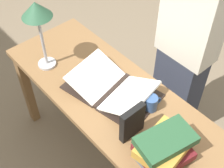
# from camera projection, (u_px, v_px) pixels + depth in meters

# --- Properties ---
(ground_plane) EXTENTS (12.00, 12.00, 0.00)m
(ground_plane) POSITION_uv_depth(u_px,v_px,m) (113.00, 159.00, 2.36)
(ground_plane) COLOR #70604C
(reading_desk) EXTENTS (1.54, 0.57, 0.74)m
(reading_desk) POSITION_uv_depth(u_px,v_px,m) (113.00, 107.00, 1.90)
(reading_desk) COLOR brown
(reading_desk) RESTS_ON ground_plane
(open_book) EXTENTS (0.59, 0.43, 0.11)m
(open_book) POSITION_uv_depth(u_px,v_px,m) (112.00, 88.00, 1.82)
(open_book) COLOR black
(open_book) RESTS_ON reading_desk
(book_stack_tall) EXTENTS (0.25, 0.30, 0.17)m
(book_stack_tall) POSITION_uv_depth(u_px,v_px,m) (164.00, 148.00, 1.48)
(book_stack_tall) COLOR slate
(book_stack_tall) RESTS_ON reading_desk
(book_standing_upright) EXTENTS (0.03, 0.15, 0.20)m
(book_standing_upright) POSITION_uv_depth(u_px,v_px,m) (132.00, 123.00, 1.56)
(book_standing_upright) COLOR black
(book_standing_upright) RESTS_ON reading_desk
(reading_lamp) EXTENTS (0.17, 0.17, 0.46)m
(reading_lamp) POSITION_uv_depth(u_px,v_px,m) (37.00, 15.00, 1.72)
(reading_lamp) COLOR #ADADB2
(reading_lamp) RESTS_ON reading_desk
(coffee_mug) EXTENTS (0.08, 0.10, 0.09)m
(coffee_mug) POSITION_uv_depth(u_px,v_px,m) (151.00, 103.00, 1.72)
(coffee_mug) COLOR #335184
(coffee_mug) RESTS_ON reading_desk
(person_reader) EXTENTS (0.36, 0.21, 1.63)m
(person_reader) POSITION_uv_depth(u_px,v_px,m) (186.00, 51.00, 1.99)
(person_reader) COLOR #2D3342
(person_reader) RESTS_ON ground_plane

